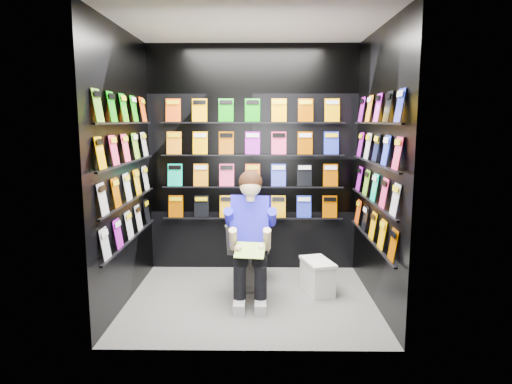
{
  "coord_description": "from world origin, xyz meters",
  "views": [
    {
      "loc": [
        0.11,
        -4.26,
        1.74
      ],
      "look_at": [
        0.05,
        0.15,
        1.05
      ],
      "focal_mm": 32.0,
      "sensor_mm": 36.0,
      "label": 1
    }
  ],
  "objects": [
    {
      "name": "comics_left",
      "position": [
        -1.17,
        0.0,
        1.31
      ],
      "size": [
        0.06,
        1.7,
        1.37
      ],
      "primitive_type": null,
      "color": "#F0510E",
      "rests_on": "wall_left"
    },
    {
      "name": "longbox_lid",
      "position": [
        0.68,
        0.21,
        0.32
      ],
      "size": [
        0.36,
        0.48,
        0.03
      ],
      "primitive_type": "cube",
      "rotation": [
        0.0,
        0.0,
        0.27
      ],
      "color": "white",
      "rests_on": "longbox"
    },
    {
      "name": "longbox",
      "position": [
        0.68,
        0.21,
        0.15
      ],
      "size": [
        0.33,
        0.46,
        0.31
      ],
      "primitive_type": "cube",
      "rotation": [
        0.0,
        0.0,
        0.27
      ],
      "color": "white",
      "rests_on": "floor"
    },
    {
      "name": "ceiling",
      "position": [
        0.0,
        0.0,
        2.6
      ],
      "size": [
        2.4,
        2.4,
        0.0
      ],
      "primitive_type": "plane",
      "color": "white",
      "rests_on": "floor"
    },
    {
      "name": "wall_left",
      "position": [
        -1.2,
        0.0,
        1.3
      ],
      "size": [
        0.04,
        2.0,
        2.6
      ],
      "primitive_type": "cube",
      "color": "black",
      "rests_on": "floor"
    },
    {
      "name": "comics_back",
      "position": [
        0.0,
        0.97,
        1.31
      ],
      "size": [
        2.1,
        0.06,
        1.37
      ],
      "primitive_type": null,
      "color": "#F0510E",
      "rests_on": "wall_back"
    },
    {
      "name": "floor",
      "position": [
        0.0,
        0.0,
        0.0
      ],
      "size": [
        2.4,
        2.4,
        0.0
      ],
      "primitive_type": "plane",
      "color": "slate",
      "rests_on": "ground"
    },
    {
      "name": "reader",
      "position": [
        -0.0,
        0.09,
        0.76
      ],
      "size": [
        0.61,
        0.81,
        1.37
      ],
      "primitive_type": null,
      "rotation": [
        0.0,
        0.0,
        -0.14
      ],
      "color": "#0E07DB",
      "rests_on": "toilet"
    },
    {
      "name": "wall_right",
      "position": [
        1.2,
        0.0,
        1.3
      ],
      "size": [
        0.04,
        2.0,
        2.6
      ],
      "primitive_type": "cube",
      "color": "black",
      "rests_on": "floor"
    },
    {
      "name": "wall_front",
      "position": [
        0.0,
        -1.0,
        1.3
      ],
      "size": [
        2.4,
        0.04,
        2.6
      ],
      "primitive_type": "cube",
      "color": "black",
      "rests_on": "floor"
    },
    {
      "name": "comics_right",
      "position": [
        1.17,
        0.0,
        1.31
      ],
      "size": [
        0.06,
        1.7,
        1.37
      ],
      "primitive_type": null,
      "color": "#F0510E",
      "rests_on": "wall_right"
    },
    {
      "name": "wall_back",
      "position": [
        0.0,
        1.0,
        1.3
      ],
      "size": [
        2.4,
        0.04,
        2.6
      ],
      "primitive_type": "cube",
      "color": "black",
      "rests_on": "floor"
    },
    {
      "name": "held_comic",
      "position": [
        -0.0,
        -0.26,
        0.58
      ],
      "size": [
        0.29,
        0.2,
        0.11
      ],
      "primitive_type": "cube",
      "rotation": [
        -0.96,
        0.0,
        -0.14
      ],
      "color": "green",
      "rests_on": "reader"
    },
    {
      "name": "toilet",
      "position": [
        -0.0,
        0.47,
        0.37
      ],
      "size": [
        0.52,
        0.8,
        0.73
      ],
      "primitive_type": "imported",
      "rotation": [
        0.0,
        0.0,
        3.0
      ],
      "color": "white",
      "rests_on": "floor"
    }
  ]
}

